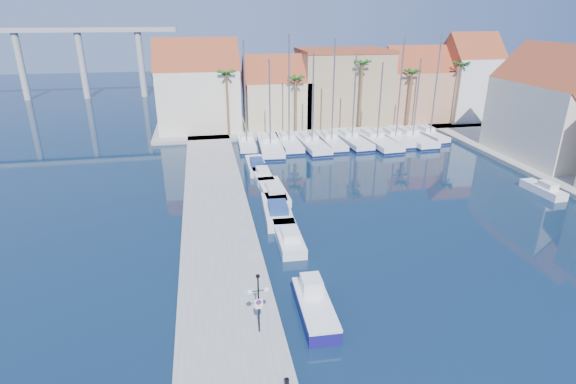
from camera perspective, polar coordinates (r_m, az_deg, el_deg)
ground at (r=30.20m, az=10.09°, el=-13.23°), size 260.00×260.00×0.00m
quay_west at (r=40.16m, az=-8.95°, el=-3.43°), size 6.00×77.00×0.50m
shore_north at (r=75.51m, az=4.55°, el=8.72°), size 54.00×16.00×0.50m
lamp_post at (r=25.03m, az=-3.79°, el=-12.90°), size 1.26×0.38×3.70m
bollard at (r=23.19m, az=-0.14°, el=-23.14°), size 0.22×0.22×0.55m
fishing_boat at (r=28.14m, az=3.37°, el=-14.16°), size 2.05×5.70×1.98m
motorboat_west_0 at (r=36.01m, az=0.13°, el=-5.78°), size 2.03×5.94×1.40m
motorboat_west_1 at (r=40.79m, az=-1.37°, el=-2.35°), size 2.80×7.50×1.40m
motorboat_west_2 at (r=45.20m, az=-1.86°, el=0.12°), size 2.44×7.06×1.40m
motorboat_west_3 at (r=50.01m, az=-3.32°, el=2.26°), size 2.02×5.73×1.40m
motorboat_west_4 at (r=53.19m, az=-4.05°, el=3.44°), size 2.09×6.41×1.40m
motorboat_east_1 at (r=52.63m, az=29.72°, el=0.33°), size 1.89×4.98×1.40m
sailboat_0 at (r=62.39m, az=-5.28°, el=6.30°), size 2.53×8.47×14.04m
sailboat_1 at (r=61.15m, az=-2.30°, el=5.97°), size 3.64×11.31×11.86m
sailboat_2 at (r=62.67m, az=0.03°, el=6.43°), size 2.63×9.88×14.81m
sailboat_3 at (r=62.34m, az=2.89°, el=6.28°), size 3.46×10.91×12.64m
sailboat_4 at (r=63.50m, az=5.42°, el=6.54°), size 2.48×9.32×14.29m
sailboat_5 at (r=64.76m, az=7.91°, el=6.69°), size 3.63×10.72×12.37m
sailboat_6 at (r=65.15m, az=10.99°, el=6.56°), size 3.95×12.04×11.18m
sailboat_7 at (r=66.66m, az=13.31°, el=6.79°), size 2.54×9.28×14.34m
sailboat_8 at (r=67.80m, az=15.29°, el=6.79°), size 3.47×11.37×11.56m
sailboat_9 at (r=69.81m, az=17.39°, el=7.08°), size 2.85×8.30×14.91m
building_0 at (r=70.73m, az=-11.31°, el=12.68°), size 12.30×9.00×13.50m
building_1 at (r=71.87m, az=-1.43°, el=12.22°), size 10.30×8.00×11.00m
building_2 at (r=75.25m, az=6.95°, el=13.25°), size 14.20×10.20×11.50m
building_3 at (r=78.85m, az=15.71°, el=12.71°), size 10.30×8.00×12.00m
building_4 at (r=82.22m, az=21.89°, el=13.10°), size 8.30×8.00×14.00m
building_6 at (r=63.64m, az=30.67°, el=9.13°), size 9.00×14.30×13.50m
palm_0 at (r=65.53m, az=-7.85°, el=14.46°), size 2.60×2.60×10.15m
palm_1 at (r=66.96m, az=1.02°, el=13.98°), size 2.60×2.60×9.15m
palm_2 at (r=69.47m, az=9.44°, el=15.55°), size 2.60×2.60×11.15m
palm_3 at (r=72.73m, az=15.49°, el=14.23°), size 2.60×2.60×9.65m
palm_4 at (r=76.46m, az=21.15°, el=14.63°), size 2.60×2.60×10.65m
viaduct at (r=109.19m, az=-27.60°, el=15.76°), size 48.00×2.20×14.45m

